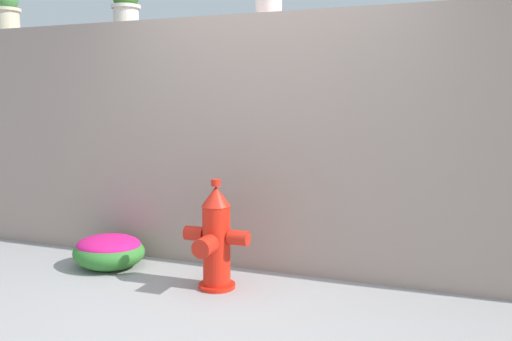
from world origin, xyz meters
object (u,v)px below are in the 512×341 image
potted_plant_1 (126,1)px  flower_bush_left (109,250)px  fire_hydrant (216,240)px  potted_plant_0 (6,6)px

potted_plant_1 → flower_bush_left: potted_plant_1 is taller
potted_plant_1 → fire_hydrant: potted_plant_1 is taller
fire_hydrant → flower_bush_left: (-1.07, 0.14, -0.23)m
potted_plant_1 → flower_bush_left: (0.14, -0.57, -2.15)m
potted_plant_1 → fire_hydrant: 2.38m
flower_bush_left → potted_plant_1: bearing=103.8°
fire_hydrant → flower_bush_left: fire_hydrant is taller
potted_plant_1 → fire_hydrant: size_ratio=0.44×
potted_plant_0 → potted_plant_1: 1.36m
potted_plant_0 → flower_bush_left: (1.50, -0.51, -2.18)m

